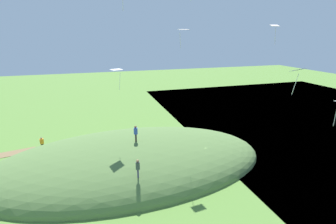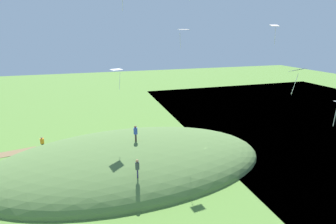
{
  "view_description": "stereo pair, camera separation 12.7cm",
  "coord_description": "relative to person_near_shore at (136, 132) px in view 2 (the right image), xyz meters",
  "views": [
    {
      "loc": [
        10.12,
        23.75,
        14.31
      ],
      "look_at": [
        1.6,
        -3.77,
        5.41
      ],
      "focal_mm": 26.76,
      "sensor_mm": 36.0,
      "label": 1
    },
    {
      "loc": [
        10.0,
        23.79,
        14.31
      ],
      "look_at": [
        1.6,
        -3.77,
        5.41
      ],
      "focal_mm": 26.76,
      "sensor_mm": 36.0,
      "label": 2
    }
  ],
  "objects": [
    {
      "name": "kite_6",
      "position": [
        1.5,
        -1.21,
        6.48
      ],
      "size": [
        1.41,
        1.24,
        2.12
      ],
      "color": "white"
    },
    {
      "name": "kite_1",
      "position": [
        -5.56,
        -0.68,
        10.44
      ],
      "size": [
        1.24,
        0.94,
        1.99
      ],
      "color": "#F5DED0"
    },
    {
      "name": "ground_plane",
      "position": [
        -6.02,
        1.31,
        -4.32
      ],
      "size": [
        160.0,
        160.0,
        0.0
      ],
      "primitive_type": "plane",
      "color": "#557F34"
    },
    {
      "name": "grass_hill",
      "position": [
        0.67,
        -0.72,
        -4.32
      ],
      "size": [
        31.79,
        16.64,
        6.42
      ],
      "primitive_type": "ellipsoid",
      "color": "#54733B",
      "rests_on": "ground_plane"
    },
    {
      "name": "person_walking_path",
      "position": [
        10.92,
        -8.29,
        -3.28
      ],
      "size": [
        0.67,
        0.67,
        1.69
      ],
      "rotation": [
        0.0,
        0.0,
        0.75
      ],
      "color": "black",
      "rests_on": "ground_plane"
    },
    {
      "name": "kite_0",
      "position": [
        -9.0,
        11.83,
        7.73
      ],
      "size": [
        1.25,
        1.03,
        1.87
      ],
      "color": "white"
    },
    {
      "name": "person_on_hilltop",
      "position": [
        0.85,
        5.53,
        -1.08
      ],
      "size": [
        0.45,
        0.45,
        1.78
      ],
      "rotation": [
        0.0,
        0.0,
        1.28
      ],
      "color": "navy",
      "rests_on": "grass_hill"
    },
    {
      "name": "person_near_shore",
      "position": [
        0.0,
        0.0,
        0.0
      ],
      "size": [
        0.5,
        0.5,
        1.8
      ],
      "rotation": [
        0.0,
        0.0,
        4.93
      ],
      "color": "#342B27",
      "rests_on": "grass_hill"
    },
    {
      "name": "kite_10",
      "position": [
        -10.62,
        7.04,
        10.6
      ],
      "size": [
        0.77,
        0.62,
        1.57
      ],
      "color": "silver"
    },
    {
      "name": "mooring_post",
      "position": [
        -9.61,
        -2.42,
        -3.88
      ],
      "size": [
        0.14,
        0.14,
        0.89
      ],
      "primitive_type": "cylinder",
      "color": "brown",
      "rests_on": "ground_plane"
    }
  ]
}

